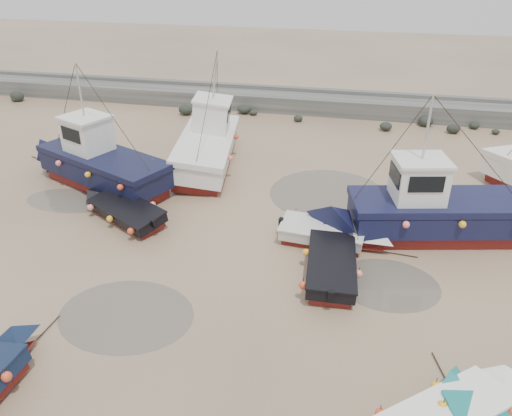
# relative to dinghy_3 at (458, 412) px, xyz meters

# --- Properties ---
(ground) EXTENTS (120.00, 120.00, 0.00)m
(ground) POSITION_rel_dinghy_3_xyz_m (-6.68, 4.38, -0.55)
(ground) COLOR tan
(ground) RESTS_ON ground
(seawall) EXTENTS (60.00, 4.92, 1.50)m
(seawall) POSITION_rel_dinghy_3_xyz_m (-6.63, 26.37, 0.08)
(seawall) COLOR slate
(seawall) RESTS_ON ground
(puddle_a) EXTENTS (4.75, 4.75, 0.01)m
(puddle_a) POSITION_rel_dinghy_3_xyz_m (-10.49, 2.28, -0.54)
(puddle_a) COLOR #5D564A
(puddle_a) RESTS_ON ground
(puddle_b) EXTENTS (3.91, 3.91, 0.01)m
(puddle_b) POSITION_rel_dinghy_3_xyz_m (-1.66, 5.99, -0.54)
(puddle_b) COLOR #5D564A
(puddle_b) RESTS_ON ground
(puddle_c) EXTENTS (4.42, 4.42, 0.01)m
(puddle_c) POSITION_rel_dinghy_3_xyz_m (-16.98, 9.57, -0.54)
(puddle_c) COLOR #5D564A
(puddle_c) RESTS_ON ground
(puddle_d) EXTENTS (5.96, 5.96, 0.01)m
(puddle_d) POSITION_rel_dinghy_3_xyz_m (-4.51, 13.04, -0.54)
(puddle_d) COLOR #5D564A
(puddle_d) RESTS_ON ground
(dinghy_3) EXTENTS (5.10, 4.42, 1.43)m
(dinghy_3) POSITION_rel_dinghy_3_xyz_m (0.00, 0.00, 0.00)
(dinghy_3) COLOR maroon
(dinghy_3) RESTS_ON ground
(dinghy_4) EXTENTS (5.86, 3.85, 1.43)m
(dinghy_4) POSITION_rel_dinghy_3_xyz_m (-13.51, 8.56, -0.00)
(dinghy_4) COLOR maroon
(dinghy_4) RESTS_ON ground
(dinghy_5) EXTENTS (5.83, 2.24, 1.43)m
(dinghy_5) POSITION_rel_dinghy_3_xyz_m (-4.00, 8.35, 0.00)
(dinghy_5) COLOR maroon
(dinghy_5) RESTS_ON ground
(dinghy_6) EXTENTS (2.34, 6.40, 1.43)m
(dinghy_6) POSITION_rel_dinghy_3_xyz_m (-3.84, 6.36, -0.01)
(dinghy_6) COLOR maroon
(dinghy_6) RESTS_ON ground
(cabin_boat_0) EXTENTS (10.31, 5.94, 6.22)m
(cabin_boat_0) POSITION_rel_dinghy_3_xyz_m (-16.38, 11.60, 0.77)
(cabin_boat_0) COLOR maroon
(cabin_boat_0) RESTS_ON ground
(cabin_boat_1) EXTENTS (4.15, 11.39, 6.22)m
(cabin_boat_1) POSITION_rel_dinghy_3_xyz_m (-11.77, 15.67, 0.76)
(cabin_boat_1) COLOR maroon
(cabin_boat_1) RESTS_ON ground
(cabin_boat_2) EXTENTS (10.36, 4.37, 6.22)m
(cabin_boat_2) POSITION_rel_dinghy_3_xyz_m (-0.35, 9.75, 0.79)
(cabin_boat_2) COLOR maroon
(cabin_boat_2) RESTS_ON ground
(person) EXTENTS (0.72, 0.49, 1.90)m
(person) POSITION_rel_dinghy_3_xyz_m (-13.10, 11.31, -0.55)
(person) COLOR #1E213D
(person) RESTS_ON ground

